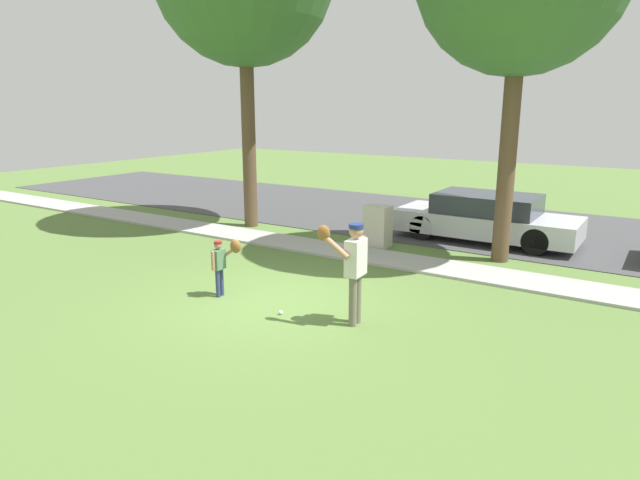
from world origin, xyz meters
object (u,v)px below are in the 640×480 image
object	(u,v)px
person_adult	(353,262)
baseball	(281,312)
utility_cabinet	(378,226)
person_child	(223,259)
parked_sedan_silver	(486,218)

from	to	relation	value
person_adult	baseball	size ratio (longest dim) A/B	22.62
person_adult	baseball	xyz separation A→B (m)	(-1.23, -0.30, -1.01)
person_adult	utility_cabinet	size ratio (longest dim) A/B	1.60
person_child	utility_cabinet	world-z (taller)	person_child
person_adult	utility_cabinet	bearing A→B (deg)	-71.20
parked_sedan_silver	person_child	bearing A→B (deg)	68.00
person_adult	utility_cabinet	distance (m)	5.15
baseball	utility_cabinet	world-z (taller)	utility_cabinet
person_adult	person_child	xyz separation A→B (m)	(-2.68, -0.12, -0.34)
baseball	parked_sedan_silver	bearing A→B (deg)	79.26
person_child	baseball	world-z (taller)	person_child
person_adult	utility_cabinet	world-z (taller)	person_adult
person_adult	person_child	distance (m)	2.70
person_adult	person_child	size ratio (longest dim) A/B	1.53
baseball	person_child	bearing A→B (deg)	172.90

